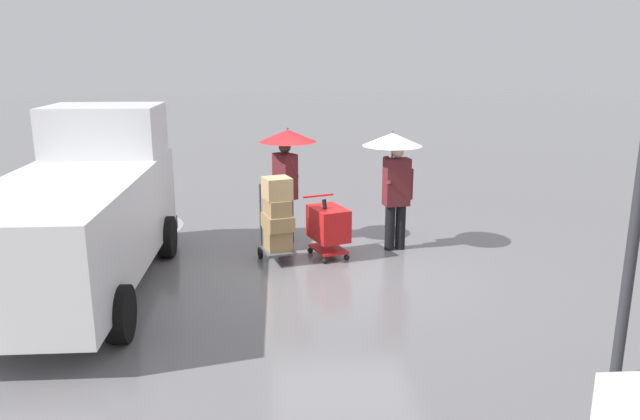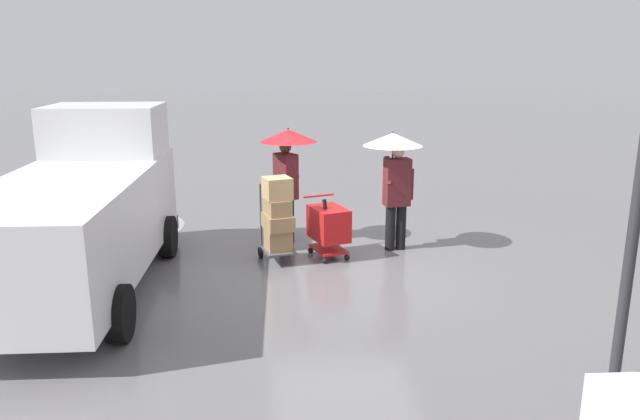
% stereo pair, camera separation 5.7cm
% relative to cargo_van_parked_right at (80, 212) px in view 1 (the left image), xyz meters
% --- Properties ---
extents(ground_plane, '(90.00, 90.00, 0.00)m').
position_rel_cargo_van_parked_right_xyz_m(ground_plane, '(-4.01, -0.67, -1.18)').
color(ground_plane, slate).
extents(slush_patch_under_van, '(2.82, 2.82, 0.01)m').
position_rel_cargo_van_parked_right_xyz_m(slush_patch_under_van, '(0.99, -0.37, -1.18)').
color(slush_patch_under_van, '#999BA0').
rests_on(slush_patch_under_van, ground).
extents(slush_patch_mid_street, '(2.86, 2.86, 0.01)m').
position_rel_cargo_van_parked_right_xyz_m(slush_patch_mid_street, '(0.44, -3.22, -1.18)').
color(slush_patch_mid_street, '#999BA0').
rests_on(slush_patch_mid_street, ground).
extents(cargo_van_parked_right, '(2.24, 5.36, 2.60)m').
position_rel_cargo_van_parked_right_xyz_m(cargo_van_parked_right, '(0.00, 0.00, 0.00)').
color(cargo_van_parked_right, white).
rests_on(cargo_van_parked_right, ground).
extents(shopping_cart_vendor, '(0.80, 0.96, 1.04)m').
position_rel_cargo_van_parked_right_xyz_m(shopping_cart_vendor, '(-3.78, -1.14, -0.61)').
color(shopping_cart_vendor, red).
rests_on(shopping_cart_vendor, ground).
extents(hand_dolly_boxes, '(0.67, 0.81, 1.47)m').
position_rel_cargo_van_parked_right_xyz_m(hand_dolly_boxes, '(-2.91, -0.92, -0.37)').
color(hand_dolly_boxes, '#515156').
rests_on(hand_dolly_boxes, ground).
extents(pedestrian_pink_side, '(1.04, 1.04, 2.15)m').
position_rel_cargo_van_parked_right_xyz_m(pedestrian_pink_side, '(-4.97, -1.47, 0.39)').
color(pedestrian_pink_side, black).
rests_on(pedestrian_pink_side, ground).
extents(pedestrian_black_side, '(1.04, 1.04, 2.15)m').
position_rel_cargo_van_parked_right_xyz_m(pedestrian_black_side, '(-3.10, -2.10, 0.41)').
color(pedestrian_black_side, black).
rests_on(pedestrian_black_side, ground).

